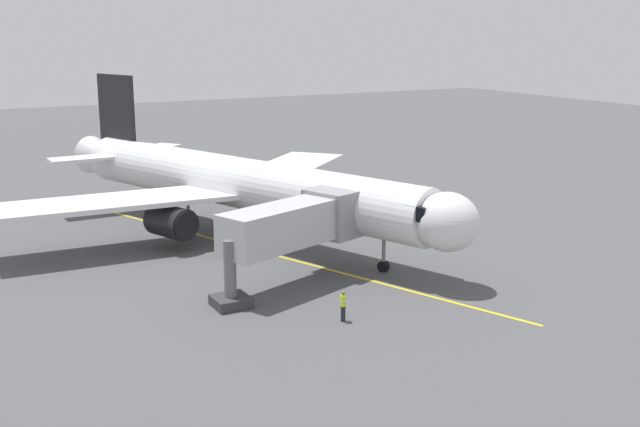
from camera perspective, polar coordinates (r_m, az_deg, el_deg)
ground_plane at (r=59.36m, az=-5.07°, el=-1.79°), size 220.00×220.00×0.00m
apron_lead_in_line at (r=54.82m, az=-3.27°, el=-3.04°), size 13.86×37.69×0.01m
airplane at (r=59.40m, az=-5.99°, el=2.17°), size 32.72×38.99×11.50m
jet_bridge at (r=47.92m, az=-1.58°, el=-0.78°), size 11.32×6.27×5.40m
ground_crew_marshaller at (r=42.54m, az=1.69°, el=-6.69°), size 0.38×0.46×1.71m
box_truck_near_nose at (r=76.49m, az=-3.88°, el=2.73°), size 3.72×4.99×2.62m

